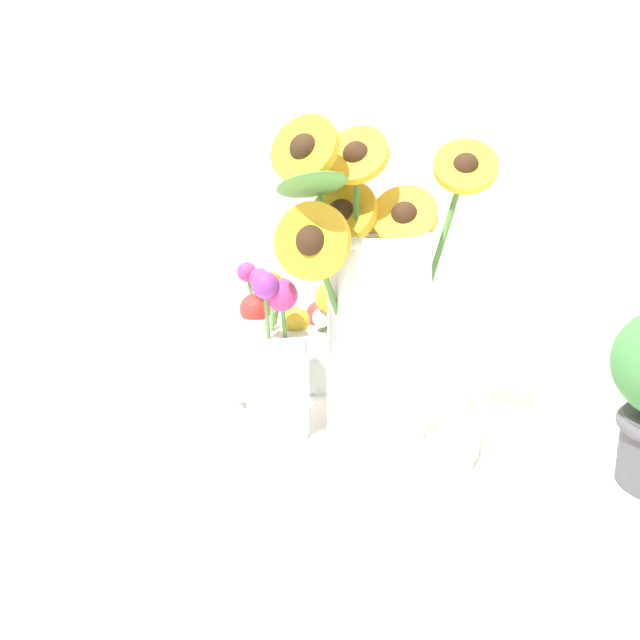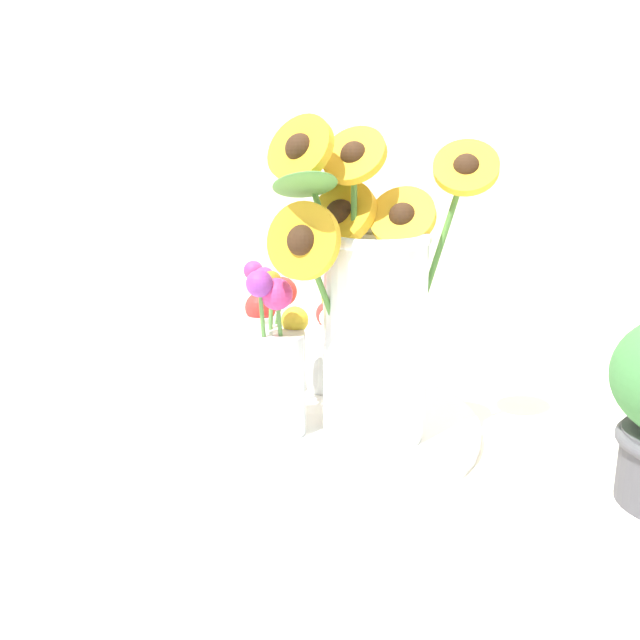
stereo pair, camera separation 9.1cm
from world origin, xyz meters
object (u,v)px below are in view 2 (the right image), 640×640
(vase_small_center, at_px, (275,370))
(mason_jar_sunflowers, at_px, (369,308))
(serving_tray, at_px, (320,426))
(vase_small_back, at_px, (331,339))
(vase_bulb_right, at_px, (263,352))

(vase_small_center, bearing_deg, mason_jar_sunflowers, 22.03)
(serving_tray, relative_size, vase_small_center, 1.96)
(mason_jar_sunflowers, relative_size, vase_small_center, 1.87)
(serving_tray, bearing_deg, vase_small_back, 107.04)
(serving_tray, xyz_separation_m, vase_small_back, (-0.03, 0.10, 0.08))
(serving_tray, xyz_separation_m, mason_jar_sunflowers, (0.07, -0.02, 0.17))
(mason_jar_sunflowers, xyz_separation_m, vase_small_center, (-0.10, -0.04, -0.08))
(mason_jar_sunflowers, height_order, vase_small_center, mason_jar_sunflowers)
(vase_small_center, bearing_deg, serving_tray, 62.09)
(vase_small_back, bearing_deg, vase_small_center, -90.32)
(vase_small_center, height_order, vase_bulb_right, vase_small_center)
(mason_jar_sunflowers, distance_m, vase_small_center, 0.14)
(serving_tray, xyz_separation_m, vase_bulb_right, (-0.09, 0.02, 0.08))
(mason_jar_sunflowers, bearing_deg, vase_small_back, 130.65)
(serving_tray, distance_m, mason_jar_sunflowers, 0.18)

